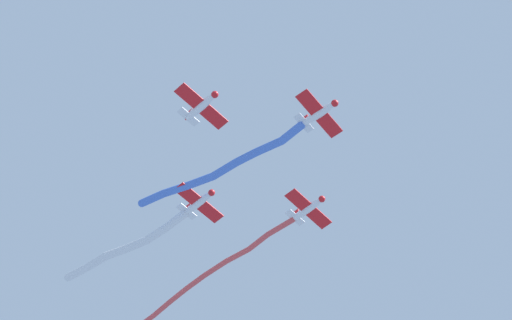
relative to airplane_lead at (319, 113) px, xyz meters
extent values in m
ellipsoid|color=white|center=(0.00, -0.11, -0.01)|extent=(0.91, 4.44, 0.91)
sphere|color=red|center=(0.00, 2.01, -0.01)|extent=(0.77, 0.77, 0.77)
ellipsoid|color=#1E2D4C|center=(0.00, 0.44, 0.33)|extent=(0.61, 1.11, 0.48)
cube|color=red|center=(0.00, 0.04, -0.13)|extent=(6.45, 1.51, 0.12)
cube|color=white|center=(0.00, -1.97, 0.07)|extent=(2.52, 0.85, 0.10)
cube|color=red|center=(0.00, -1.88, 0.54)|extent=(0.12, 1.01, 1.25)
cylinder|color=#4C75DB|center=(-0.07, -3.65, -0.20)|extent=(1.32, 2.75, 1.46)
cylinder|color=#4C75DB|center=(0.12, -6.52, -0.32)|extent=(1.44, 3.24, 0.97)
cylinder|color=#4C75DB|center=(0.45, -9.36, -0.18)|extent=(1.34, 2.67, 1.46)
cylinder|color=#4C75DB|center=(0.62, -12.19, -0.12)|extent=(1.44, 3.17, 1.39)
cylinder|color=#4C75DB|center=(1.07, -15.16, -0.18)|extent=(1.58, 3.03, 0.94)
cylinder|color=#4C75DB|center=(1.85, -18.11, -0.15)|extent=(1.77, 3.33, 0.98)
cylinder|color=#4C75DB|center=(2.61, -20.96, -0.30)|extent=(1.82, 2.85, 1.52)
sphere|color=#4C75DB|center=(0.00, -2.33, -0.06)|extent=(0.88, 0.88, 0.88)
sphere|color=#4C75DB|center=(-0.14, -4.97, -0.34)|extent=(0.88, 0.88, 0.88)
sphere|color=#4C75DB|center=(0.38, -8.07, -0.31)|extent=(0.88, 0.88, 0.88)
sphere|color=#4C75DB|center=(0.52, -10.64, -0.05)|extent=(0.88, 0.88, 0.88)
sphere|color=#4C75DB|center=(0.73, -13.74, -0.20)|extent=(0.88, 0.88, 0.88)
sphere|color=#4C75DB|center=(1.41, -16.57, -0.17)|extent=(0.88, 0.88, 0.88)
sphere|color=#4C75DB|center=(2.28, -19.65, -0.12)|extent=(0.88, 0.88, 0.88)
sphere|color=#4C75DB|center=(2.94, -22.26, -0.47)|extent=(0.88, 0.88, 0.88)
ellipsoid|color=white|center=(-9.20, -8.25, -0.41)|extent=(1.25, 4.49, 0.91)
sphere|color=red|center=(-9.04, -6.14, -0.41)|extent=(0.83, 0.83, 0.77)
ellipsoid|color=#1E2D4C|center=(-9.16, -7.70, -0.07)|extent=(0.69, 1.15, 0.48)
cube|color=red|center=(-9.19, -8.10, -0.53)|extent=(6.55, 2.01, 0.12)
cube|color=white|center=(-9.35, -10.11, -0.33)|extent=(2.58, 1.04, 0.10)
cube|color=red|center=(-9.34, -10.02, 0.14)|extent=(0.20, 1.01, 1.25)
cylinder|color=#DB4C4C|center=(-9.42, -12.26, -0.36)|extent=(0.93, 3.64, 1.03)
cylinder|color=#DB4C4C|center=(-9.78, -15.70, -0.09)|extent=(1.46, 3.41, 1.19)
cylinder|color=#DB4C4C|center=(-10.11, -19.09, 0.26)|extent=(0.76, 3.58, 1.07)
cylinder|color=#DB4C4C|center=(-10.25, -22.65, 0.50)|extent=(1.07, 3.65, 0.98)
cylinder|color=#DB4C4C|center=(-10.52, -25.98, 0.60)|extent=(1.08, 3.12, 0.82)
cylinder|color=#DB4C4C|center=(-11.06, -29.25, 0.86)|extent=(1.59, 3.64, 1.32)
cylinder|color=#DB4C4C|center=(-11.71, -32.62, 1.13)|extent=(1.26, 3.36, 0.77)
sphere|color=#DB4C4C|center=(-9.37, -10.46, -0.46)|extent=(0.63, 0.63, 0.63)
sphere|color=#DB4C4C|center=(-9.47, -14.06, -0.26)|extent=(0.63, 0.63, 0.63)
sphere|color=#DB4C4C|center=(-10.09, -17.34, 0.08)|extent=(0.63, 0.63, 0.63)
sphere|color=#DB4C4C|center=(-10.14, -20.85, 0.44)|extent=(0.63, 0.63, 0.63)
sphere|color=#DB4C4C|center=(-10.36, -24.46, 0.56)|extent=(0.63, 0.63, 0.63)
sphere|color=#DB4C4C|center=(-10.68, -27.51, 0.63)|extent=(0.63, 0.63, 0.63)
sphere|color=#DB4C4C|center=(-11.43, -31.00, 1.09)|extent=(0.63, 0.63, 0.63)
sphere|color=#DB4C4C|center=(-12.00, -34.25, 1.16)|extent=(0.63, 0.63, 0.63)
ellipsoid|color=white|center=(8.14, -9.31, 0.29)|extent=(1.34, 4.50, 0.91)
sphere|color=red|center=(8.35, -7.20, 0.29)|extent=(0.84, 0.84, 0.77)
ellipsoid|color=#1E2D4C|center=(8.19, -8.76, 0.63)|extent=(0.71, 1.16, 0.48)
cube|color=red|center=(8.16, -9.16, 0.17)|extent=(6.57, 2.14, 0.12)
cube|color=white|center=(7.96, -11.17, 0.37)|extent=(2.59, 1.09, 0.10)
cube|color=red|center=(7.97, -11.08, 0.84)|extent=(0.22, 1.02, 1.25)
ellipsoid|color=white|center=(-1.06, -17.45, -0.21)|extent=(1.28, 4.50, 0.91)
sphere|color=red|center=(-0.88, -15.34, -0.21)|extent=(0.83, 0.83, 0.77)
ellipsoid|color=#1E2D4C|center=(-1.01, -16.90, 0.13)|extent=(0.70, 1.16, 0.48)
cube|color=red|center=(-1.05, -17.30, -0.33)|extent=(6.56, 2.06, 0.12)
cube|color=white|center=(-1.22, -19.31, -0.13)|extent=(2.58, 1.06, 0.10)
cube|color=red|center=(-1.21, -19.22, 0.34)|extent=(0.21, 1.01, 1.25)
cylinder|color=white|center=(-1.35, -21.09, -0.27)|extent=(1.25, 2.92, 1.07)
cylinder|color=white|center=(-1.46, -24.05, -0.28)|extent=(1.00, 3.07, 0.98)
cylinder|color=white|center=(-1.34, -27.17, -0.04)|extent=(1.54, 3.34, 1.77)
cylinder|color=white|center=(-1.01, -30.20, 0.44)|extent=(1.73, 3.10, 1.78)
cylinder|color=white|center=(-0.86, -33.19, 0.83)|extent=(1.25, 3.18, 1.50)
cylinder|color=white|center=(-0.77, -36.33, 1.00)|extent=(1.27, 3.30, 1.00)
sphere|color=white|center=(-1.25, -19.66, -0.26)|extent=(0.96, 0.96, 0.96)
sphere|color=white|center=(-1.45, -22.51, -0.28)|extent=(0.96, 0.96, 0.96)
sphere|color=white|center=(-1.47, -25.58, -0.28)|extent=(0.96, 0.96, 0.96)
sphere|color=white|center=(-1.21, -28.75, 0.21)|extent=(0.96, 0.96, 0.96)
sphere|color=white|center=(-0.82, -31.66, 0.66)|extent=(0.96, 0.96, 0.96)
sphere|color=white|center=(-0.91, -34.72, 1.01)|extent=(0.96, 0.96, 0.96)
sphere|color=white|center=(-0.63, -37.94, 0.99)|extent=(0.96, 0.96, 0.96)
camera|label=1|loc=(39.93, 23.04, -74.57)|focal=58.80mm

